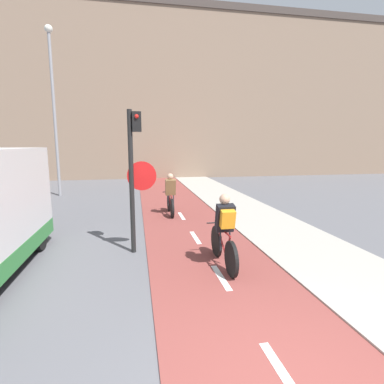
{
  "coord_description": "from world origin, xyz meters",
  "views": [
    {
      "loc": [
        -1.54,
        -2.19,
        2.55
      ],
      "look_at": [
        0.0,
        5.99,
        1.2
      ],
      "focal_mm": 28.0,
      "sensor_mm": 36.0,
      "label": 1
    }
  ],
  "objects": [
    {
      "name": "building_row_background",
      "position": [
        0.0,
        22.47,
        6.24
      ],
      "size": [
        60.0,
        5.2,
        12.45
      ],
      "color": "#89705B",
      "rests_on": "ground_plane"
    },
    {
      "name": "traffic_light_pole",
      "position": [
        -1.56,
        4.74,
        2.04
      ],
      "size": [
        0.67,
        0.25,
        3.3
      ],
      "color": "black",
      "rests_on": "ground_plane"
    },
    {
      "name": "street_lamp_far",
      "position": [
        -5.26,
        13.37,
        4.73
      ],
      "size": [
        0.36,
        0.36,
        7.89
      ],
      "color": "gray",
      "rests_on": "ground_plane"
    },
    {
      "name": "cyclist_near",
      "position": [
        0.22,
        3.53,
        0.72
      ],
      "size": [
        0.46,
        1.79,
        1.54
      ],
      "color": "black",
      "rests_on": "ground_plane"
    },
    {
      "name": "cyclist_far",
      "position": [
        -0.34,
        8.36,
        0.67
      ],
      "size": [
        0.46,
        1.72,
        1.5
      ],
      "color": "black",
      "rests_on": "ground_plane"
    }
  ]
}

